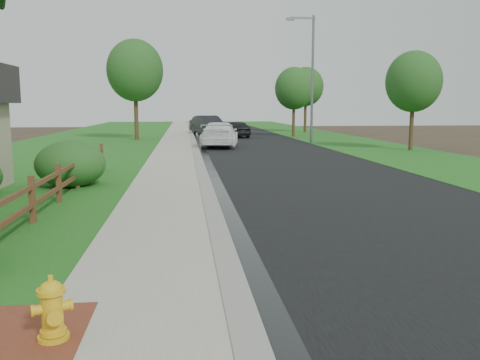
{
  "coord_description": "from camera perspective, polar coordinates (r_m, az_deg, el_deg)",
  "views": [
    {
      "loc": [
        -0.27,
        -6.18,
        2.6
      ],
      "look_at": [
        0.91,
        4.52,
        1.03
      ],
      "focal_mm": 38.0,
      "sensor_mm": 36.0,
      "label": 1
    }
  ],
  "objects": [
    {
      "name": "road",
      "position": [
        41.55,
        0.44,
        4.71
      ],
      "size": [
        8.0,
        90.0,
        0.02
      ],
      "primitive_type": "cube",
      "color": "black",
      "rests_on": "ground"
    },
    {
      "name": "tree_mid_right",
      "position": [
        43.56,
        6.09,
        10.18
      ],
      "size": [
        3.24,
        3.24,
        5.87
      ],
      "color": "#3A2218",
      "rests_on": "ground"
    },
    {
      "name": "lawn_near",
      "position": [
        41.98,
        -16.95,
        4.41
      ],
      "size": [
        9.0,
        90.0,
        0.04
      ],
      "primitive_type": "cube",
      "color": "#1A5518",
      "rests_on": "ground"
    },
    {
      "name": "tree_near_right",
      "position": [
        31.53,
        18.91,
        10.4
      ],
      "size": [
        3.21,
        3.21,
        5.78
      ],
      "color": "#3A2218",
      "rests_on": "ground"
    },
    {
      "name": "brick_patch",
      "position": [
        6.08,
        -25.36,
        -17.24
      ],
      "size": [
        1.6,
        2.4,
        0.11
      ],
      "primitive_type": "cube",
      "color": "brown",
      "rests_on": "ground"
    },
    {
      "name": "tree_mid_left",
      "position": [
        40.27,
        -11.72,
        11.94
      ],
      "size": [
        4.28,
        4.28,
        7.65
      ],
      "color": "#3A2218",
      "rests_on": "ground"
    },
    {
      "name": "grass_strip",
      "position": [
        41.34,
        -9.83,
        4.6
      ],
      "size": [
        1.6,
        90.0,
        0.06
      ],
      "primitive_type": "cube",
      "color": "#1A5518",
      "rests_on": "ground"
    },
    {
      "name": "dark_car_mid",
      "position": [
        42.89,
        -0.39,
        5.77
      ],
      "size": [
        2.2,
        4.27,
        1.39
      ],
      "primitive_type": "imported",
      "rotation": [
        0.0,
        0.0,
        3.28
      ],
      "color": "black",
      "rests_on": "road"
    },
    {
      "name": "dark_car_far",
      "position": [
        47.03,
        -3.55,
        6.18
      ],
      "size": [
        3.57,
        5.55,
        1.73
      ],
      "primitive_type": "imported",
      "rotation": [
        0.0,
        0.0,
        0.36
      ],
      "color": "black",
      "rests_on": "road"
    },
    {
      "name": "tree_far_right",
      "position": [
        51.07,
        7.4,
        10.34
      ],
      "size": [
        3.48,
        3.48,
        6.42
      ],
      "color": "#3A2218",
      "rests_on": "ground"
    },
    {
      "name": "sidewalk",
      "position": [
        41.26,
        -7.19,
        4.68
      ],
      "size": [
        2.2,
        90.0,
        0.1
      ],
      "primitive_type": "cube",
      "color": "#A19E8C",
      "rests_on": "ground"
    },
    {
      "name": "verge_far",
      "position": [
        42.91,
        9.66,
        4.72
      ],
      "size": [
        6.0,
        90.0,
        0.04
      ],
      "primitive_type": "cube",
      "color": "#1A5518",
      "rests_on": "ground"
    },
    {
      "name": "curb",
      "position": [
        41.26,
        -5.38,
        4.72
      ],
      "size": [
        0.4,
        90.0,
        0.12
      ],
      "primitive_type": "cube",
      "color": "gray",
      "rests_on": "ground"
    },
    {
      "name": "ground",
      "position": [
        6.71,
        -3.64,
        -14.5
      ],
      "size": [
        120.0,
        120.0,
        0.0
      ],
      "primitive_type": "plane",
      "color": "#372B1E"
    },
    {
      "name": "shrub_d",
      "position": [
        17.18,
        -18.48,
        1.7
      ],
      "size": [
        2.93,
        2.93,
        1.51
      ],
      "primitive_type": "ellipsoid",
      "rotation": [
        0.0,
        0.0,
        -0.43
      ],
      "color": "#1D491A",
      "rests_on": "ground"
    },
    {
      "name": "white_suv",
      "position": [
        32.58,
        -2.31,
        5.13
      ],
      "size": [
        2.92,
        5.67,
        1.57
      ],
      "primitive_type": "imported",
      "rotation": [
        0.0,
        0.0,
        3.0
      ],
      "color": "white",
      "rests_on": "road"
    },
    {
      "name": "streetlight",
      "position": [
        36.37,
        7.89,
        11.94
      ],
      "size": [
        2.03,
        0.38,
        8.76
      ],
      "color": "slate",
      "rests_on": "ground"
    },
    {
      "name": "ranch_fence",
      "position": [
        13.16,
        -20.89,
        -0.91
      ],
      "size": [
        0.12,
        16.92,
        1.1
      ],
      "color": "#54381C",
      "rests_on": "ground"
    },
    {
      "name": "fire_hydrant",
      "position": [
        5.95,
        -20.33,
        -13.6
      ],
      "size": [
        0.47,
        0.39,
        0.72
      ],
      "color": "gold",
      "rests_on": "sidewalk"
    },
    {
      "name": "wet_gutter",
      "position": [
        41.27,
        -4.89,
        4.68
      ],
      "size": [
        0.5,
        90.0,
        0.0
      ],
      "primitive_type": "cube",
      "color": "black",
      "rests_on": "road"
    }
  ]
}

